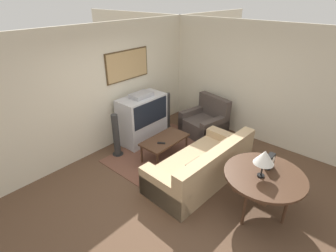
% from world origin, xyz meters
% --- Properties ---
extents(ground_plane, '(12.00, 12.00, 0.00)m').
position_xyz_m(ground_plane, '(0.00, 0.00, 0.00)').
color(ground_plane, brown).
extents(wall_back, '(12.00, 0.10, 2.70)m').
position_xyz_m(wall_back, '(0.01, 2.13, 1.36)').
color(wall_back, beige).
rests_on(wall_back, ground_plane).
extents(wall_right, '(0.06, 12.00, 2.70)m').
position_xyz_m(wall_right, '(2.63, 0.00, 1.35)').
color(wall_right, beige).
rests_on(wall_right, ground_plane).
extents(area_rug, '(2.39, 1.85, 0.01)m').
position_xyz_m(area_rug, '(0.67, 0.80, 0.01)').
color(area_rug, brown).
rests_on(area_rug, ground_plane).
extents(tv, '(1.12, 0.59, 1.20)m').
position_xyz_m(tv, '(0.75, 1.68, 0.57)').
color(tv, '#B7B7BC').
rests_on(tv, ground_plane).
extents(couch, '(2.22, 1.08, 0.82)m').
position_xyz_m(couch, '(0.44, -0.25, 0.28)').
color(couch, tan).
rests_on(couch, ground_plane).
extents(armchair, '(1.03, 1.08, 0.94)m').
position_xyz_m(armchair, '(1.99, 0.74, 0.30)').
color(armchair, '#473D38').
rests_on(armchair, ground_plane).
extents(coffee_table, '(1.04, 0.54, 0.46)m').
position_xyz_m(coffee_table, '(0.53, 0.78, 0.41)').
color(coffee_table, '#472D1E').
rests_on(coffee_table, ground_plane).
extents(console_table, '(1.24, 1.24, 0.74)m').
position_xyz_m(console_table, '(0.38, -1.42, 0.68)').
color(console_table, '#472D1E').
rests_on(console_table, ground_plane).
extents(table_lamp, '(0.30, 0.30, 0.45)m').
position_xyz_m(table_lamp, '(0.30, -1.38, 1.08)').
color(table_lamp, black).
rests_on(table_lamp, console_table).
extents(mantel_clock, '(0.18, 0.10, 0.24)m').
position_xyz_m(mantel_clock, '(0.60, -1.39, 0.86)').
color(mantel_clock, black).
rests_on(mantel_clock, console_table).
extents(remote, '(0.12, 0.16, 0.02)m').
position_xyz_m(remote, '(0.35, 0.71, 0.47)').
color(remote, black).
rests_on(remote, coffee_table).
extents(speaker_tower_left, '(0.24, 0.24, 0.97)m').
position_xyz_m(speaker_tower_left, '(-0.08, 1.63, 0.46)').
color(speaker_tower_left, black).
rests_on(speaker_tower_left, ground_plane).
extents(speaker_tower_right, '(0.24, 0.24, 0.97)m').
position_xyz_m(speaker_tower_right, '(1.58, 1.63, 0.46)').
color(speaker_tower_right, black).
rests_on(speaker_tower_right, ground_plane).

